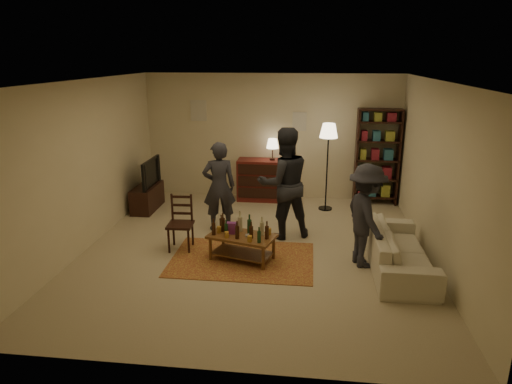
% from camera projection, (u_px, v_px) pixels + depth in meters
% --- Properties ---
extents(floor, '(6.00, 6.00, 0.00)m').
position_uv_depth(floor, '(255.00, 250.00, 7.46)').
color(floor, '#C6B793').
rests_on(floor, ground).
extents(room_shell, '(6.00, 6.00, 6.00)m').
position_uv_depth(room_shell, '(242.00, 115.00, 9.85)').
color(room_shell, beige).
rests_on(room_shell, ground).
extents(rug, '(2.20, 1.50, 0.01)m').
position_uv_depth(rug, '(242.00, 259.00, 7.11)').
color(rug, maroon).
rests_on(rug, ground).
extents(coffee_table, '(1.12, 0.81, 0.75)m').
position_uv_depth(coffee_table, '(242.00, 237.00, 7.02)').
color(coffee_table, brown).
rests_on(coffee_table, ground).
extents(dining_chair, '(0.42, 0.42, 0.92)m').
position_uv_depth(dining_chair, '(181.00, 221.00, 7.42)').
color(dining_chair, black).
rests_on(dining_chair, ground).
extents(tv_stand, '(0.40, 1.00, 1.06)m').
position_uv_depth(tv_stand, '(147.00, 191.00, 9.34)').
color(tv_stand, black).
rests_on(tv_stand, ground).
extents(dresser, '(1.00, 0.50, 1.36)m').
position_uv_depth(dresser, '(261.00, 179.00, 9.93)').
color(dresser, maroon).
rests_on(dresser, ground).
extents(bookshelf, '(0.90, 0.34, 2.02)m').
position_uv_depth(bookshelf, '(377.00, 156.00, 9.55)').
color(bookshelf, black).
rests_on(bookshelf, ground).
extents(floor_lamp, '(0.36, 0.36, 1.78)m').
position_uv_depth(floor_lamp, '(328.00, 137.00, 9.01)').
color(floor_lamp, black).
rests_on(floor_lamp, ground).
extents(sofa, '(0.81, 2.08, 0.61)m').
position_uv_depth(sofa, '(399.00, 249.00, 6.75)').
color(sofa, beige).
rests_on(sofa, ground).
extents(person_left, '(0.68, 0.54, 1.62)m').
position_uv_depth(person_left, '(219.00, 186.00, 8.14)').
color(person_left, '#292A32').
rests_on(person_left, ground).
extents(person_right, '(1.14, 1.02, 1.92)m').
position_uv_depth(person_right, '(284.00, 183.00, 7.79)').
color(person_right, '#212228').
rests_on(person_right, ground).
extents(person_by_sofa, '(0.85, 1.14, 1.57)m').
position_uv_depth(person_by_sofa, '(366.00, 216.00, 6.73)').
color(person_by_sofa, '#27272F').
rests_on(person_by_sofa, ground).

